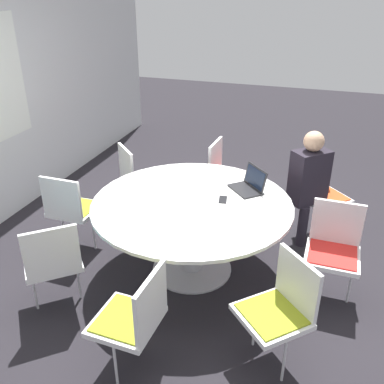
# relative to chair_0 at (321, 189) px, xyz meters

# --- Properties ---
(ground_plane) EXTENTS (16.00, 16.00, 0.00)m
(ground_plane) POSITION_rel_chair_0_xyz_m (-1.10, 1.07, -0.50)
(ground_plane) COLOR black
(conference_table) EXTENTS (1.78, 1.78, 0.73)m
(conference_table) POSITION_rel_chair_0_xyz_m (-1.10, 1.07, 0.08)
(conference_table) COLOR #B7B7BC
(conference_table) RESTS_ON ground_plane
(chair_0) EXTENTS (0.61, 0.61, 0.85)m
(chair_0) POSITION_rel_chair_0_xyz_m (0.00, 0.00, 0.00)
(chair_0) COLOR white
(chair_0) RESTS_ON ground_plane
(chair_1) EXTENTS (0.46, 0.44, 0.85)m
(chair_1) POSITION_rel_chair_0_xyz_m (0.13, 1.07, 0.00)
(chair_1) COLOR white
(chair_1) RESTS_ON ground_plane
(chair_2) EXTENTS (0.61, 0.61, 0.85)m
(chair_2) POSITION_rel_chair_0_xyz_m (-0.28, 1.99, 0.00)
(chair_2) COLOR white
(chair_2) RESTS_ON ground_plane
(chair_3) EXTENTS (0.43, 0.45, 0.85)m
(chair_3) POSITION_rel_chair_0_xyz_m (-1.16, 2.31, 0.00)
(chair_3) COLOR white
(chair_3) RESTS_ON ground_plane
(chair_4) EXTENTS (0.61, 0.61, 0.85)m
(chair_4) POSITION_rel_chair_0_xyz_m (-1.97, 1.96, 0.00)
(chair_4) COLOR white
(chair_4) RESTS_ON ground_plane
(chair_5) EXTENTS (0.46, 0.44, 0.85)m
(chair_5) POSITION_rel_chair_0_xyz_m (-2.34, 1.06, 0.00)
(chair_5) COLOR white
(chair_5) RESTS_ON ground_plane
(chair_6) EXTENTS (0.61, 0.61, 0.85)m
(chair_6) POSITION_rel_chair_0_xyz_m (-1.94, 0.16, 0.00)
(chair_6) COLOR white
(chair_6) RESTS_ON ground_plane
(chair_7) EXTENTS (0.43, 0.45, 0.85)m
(chair_7) POSITION_rel_chair_0_xyz_m (-1.06, -0.17, 0.00)
(chair_7) COLOR white
(chair_7) RESTS_ON ground_plane
(person_0) EXTENTS (0.41, 0.41, 1.20)m
(person_0) POSITION_rel_chair_0_xyz_m (-0.22, 0.12, 0.20)
(person_0) COLOR #231E28
(person_0) RESTS_ON ground_plane
(laptop) EXTENTS (0.39, 0.39, 0.21)m
(laptop) POSITION_rel_chair_0_xyz_m (-0.70, 0.64, 0.28)
(laptop) COLOR #232326
(laptop) RESTS_ON conference_table
(cell_phone) EXTENTS (0.15, 0.10, 0.01)m
(cell_phone) POSITION_rel_chair_0_xyz_m (-0.98, 0.82, 0.23)
(cell_phone) COLOR black
(cell_phone) RESTS_ON conference_table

